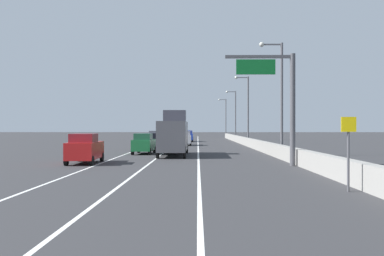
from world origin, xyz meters
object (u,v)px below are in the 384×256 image
Objects in this scene: car_blue_3 at (188,136)px; box_truck at (174,135)px; speed_advisory_sign at (348,148)px; overhead_sign_gantry at (282,95)px; lamp_post_right_third at (246,105)px; car_red_0 at (85,149)px; lamp_post_right_fourth at (234,112)px; car_gray_1 at (157,139)px; lamp_post_right_second at (279,91)px; lamp_post_right_fifth at (225,115)px; car_silver_5 at (185,138)px; car_black_2 at (152,142)px; car_green_4 at (144,144)px.

box_truck is at bearing -90.64° from car_blue_3.
overhead_sign_gantry is at bearing 92.25° from speed_advisory_sign.
lamp_post_right_third is 36.92m from car_red_0.
lamp_post_right_fourth is 2.24× the size of car_gray_1.
lamp_post_right_second is at bearing -90.43° from lamp_post_right_fourth.
speed_advisory_sign is at bearing -82.51° from car_blue_3.
lamp_post_right_fifth is 54.44m from car_silver_5.
lamp_post_right_second is at bearing 80.13° from overhead_sign_gantry.
lamp_post_right_second reaches higher than car_black_2.
car_blue_3 is at bearing 98.71° from overhead_sign_gantry.
car_green_4 is (-12.52, -22.36, -4.88)m from lamp_post_right_third.
car_black_2 is 29.08m from car_blue_3.
car_red_0 reaches higher than car_blue_3.
lamp_post_right_fourth is at bearing 88.69° from speed_advisory_sign.
lamp_post_right_fourth is 51.01m from box_truck.
lamp_post_right_fifth is 38.82m from car_blue_3.
car_red_0 is at bearing 137.17° from speed_advisory_sign.
car_black_2 is at bearing 110.18° from speed_advisory_sign.
lamp_post_right_fifth is 2.24× the size of car_gray_1.
lamp_post_right_fifth is (0.05, 50.51, 0.00)m from lamp_post_right_third.
car_black_2 is (-12.84, -41.06, -4.91)m from lamp_post_right_fourth.
car_gray_1 is 7.40m from car_silver_5.
car_silver_5 is at bearing -108.65° from lamp_post_right_fourth.
lamp_post_right_third is at bearing 87.23° from overhead_sign_gantry.
lamp_post_right_fourth is (1.63, 71.55, 4.11)m from speed_advisory_sign.
lamp_post_right_third reaches higher than car_blue_3.
lamp_post_right_fifth is 2.14× the size of car_blue_3.
lamp_post_right_third reaches higher than car_green_4.
lamp_post_right_fifth is at bearing 80.22° from car_green_4.
lamp_post_right_third is at bearing 65.21° from car_red_0.
overhead_sign_gantry reaches higher than car_silver_5.
lamp_post_right_third is at bearing 88.45° from speed_advisory_sign.
lamp_post_right_fifth is at bearing 88.83° from overhead_sign_gantry.
lamp_post_right_third is 16.44m from car_gray_1.
car_gray_1 is 0.53× the size of box_truck.
car_silver_5 reaches higher than car_green_4.
car_blue_3 is 37.73m from box_truck.
lamp_post_right_fifth is 74.10m from car_green_4.
lamp_post_right_third is at bearing 51.74° from car_black_2.
overhead_sign_gantry reaches higher than box_truck.
lamp_post_right_fifth reaches higher than car_green_4.
lamp_post_right_third is at bearing -55.29° from car_blue_3.
overhead_sign_gantry is 11.65m from speed_advisory_sign.
speed_advisory_sign is at bearing -72.98° from car_gray_1.
lamp_post_right_fifth is at bearing 79.58° from car_red_0.
overhead_sign_gantry reaches higher than car_black_2.
box_truck is at bearing -111.05° from lamp_post_right_third.
lamp_post_right_fifth is 85.28m from car_red_0.
car_red_0 reaches higher than car_green_4.
lamp_post_right_second reaches higher than car_gray_1.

